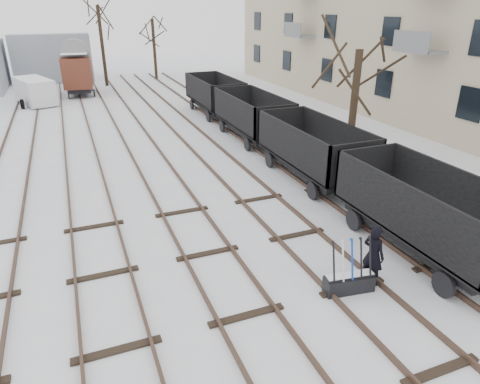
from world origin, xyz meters
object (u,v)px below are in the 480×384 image
at_px(ground_frame, 349,282).
at_px(worker, 373,255).
at_px(panel_van, 35,91).
at_px(freight_wagon_a, 425,224).
at_px(box_van_wagon, 77,70).

bearing_deg(ground_frame, worker, 15.21).
bearing_deg(ground_frame, panel_van, 114.01).
distance_m(ground_frame, worker, 0.95).
relative_size(freight_wagon_a, box_van_wagon, 1.28).
height_order(freight_wagon_a, box_van_wagon, box_van_wagon).
bearing_deg(panel_van, freight_wagon_a, -85.81).
bearing_deg(box_van_wagon, ground_frame, -75.58).
distance_m(worker, box_van_wagon, 31.14).
distance_m(freight_wagon_a, panel_van, 29.42).
relative_size(worker, freight_wagon_a, 0.29).
bearing_deg(worker, panel_van, 0.93).
bearing_deg(freight_wagon_a, panel_van, 112.79).
distance_m(worker, panel_van, 29.27).
xyz_separation_m(ground_frame, freight_wagon_a, (3.17, 0.84, 0.64)).
distance_m(freight_wagon_a, box_van_wagon, 30.95).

